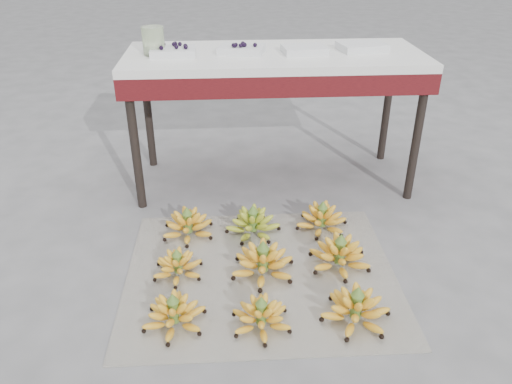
{
  "coord_description": "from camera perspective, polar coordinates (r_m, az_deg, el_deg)",
  "views": [
    {
      "loc": [
        -0.14,
        -1.8,
        1.47
      ],
      "look_at": [
        -0.01,
        0.32,
        0.3
      ],
      "focal_mm": 35.0,
      "sensor_mm": 36.0,
      "label": 1
    }
  ],
  "objects": [
    {
      "name": "bunch_back_center",
      "position": [
        2.61,
        -0.34,
        -3.65
      ],
      "size": [
        0.28,
        0.28,
        0.17
      ],
      "rotation": [
        0.0,
        0.0,
        -0.01
      ],
      "color": "#8FB32F",
      "rests_on": "newspaper_mat"
    },
    {
      "name": "bunch_front_center",
      "position": [
        2.07,
        0.6,
        -14.02
      ],
      "size": [
        0.27,
        0.27,
        0.15
      ],
      "rotation": [
        0.0,
        0.0,
        0.08
      ],
      "color": "yellow",
      "rests_on": "newspaper_mat"
    },
    {
      "name": "tray_left",
      "position": [
        2.9,
        -1.65,
        16.03
      ],
      "size": [
        0.28,
        0.23,
        0.06
      ],
      "color": "silver",
      "rests_on": "vendor_table"
    },
    {
      "name": "glass_jar",
      "position": [
        2.9,
        -11.65,
        16.58
      ],
      "size": [
        0.15,
        0.15,
        0.15
      ],
      "primitive_type": "cylinder",
      "rotation": [
        0.0,
        0.0,
        -0.28
      ],
      "color": "#DBF1C0",
      "rests_on": "vendor_table"
    },
    {
      "name": "tray_right",
      "position": [
        2.9,
        5.53,
        15.89
      ],
      "size": [
        0.25,
        0.19,
        0.04
      ],
      "color": "silver",
      "rests_on": "vendor_table"
    },
    {
      "name": "newspaper_mat",
      "position": [
        2.37,
        0.56,
        -9.28
      ],
      "size": [
        1.26,
        1.06,
        0.01
      ],
      "primitive_type": "cube",
      "rotation": [
        0.0,
        0.0,
        -0.01
      ],
      "color": "silver",
      "rests_on": "ground"
    },
    {
      "name": "bunch_mid_right",
      "position": [
        2.41,
        9.52,
        -7.13
      ],
      "size": [
        0.38,
        0.38,
        0.18
      ],
      "rotation": [
        0.0,
        0.0,
        0.36
      ],
      "color": "yellow",
      "rests_on": "newspaper_mat"
    },
    {
      "name": "ground",
      "position": [
        2.32,
        0.66,
        -10.33
      ],
      "size": [
        60.0,
        60.0,
        0.0
      ],
      "primitive_type": "plane",
      "color": "#5E5E60",
      "rests_on": "ground"
    },
    {
      "name": "bunch_back_left",
      "position": [
        2.63,
        -7.78,
        -3.81
      ],
      "size": [
        0.37,
        0.37,
        0.17
      ],
      "rotation": [
        0.0,
        0.0,
        0.43
      ],
      "color": "yellow",
      "rests_on": "newspaper_mat"
    },
    {
      "name": "bunch_front_right",
      "position": [
        2.13,
        11.35,
        -12.99
      ],
      "size": [
        0.3,
        0.3,
        0.18
      ],
      "rotation": [
        0.0,
        0.0,
        0.04
      ],
      "color": "yellow",
      "rests_on": "newspaper_mat"
    },
    {
      "name": "bunch_mid_center",
      "position": [
        2.33,
        0.8,
        -8.06
      ],
      "size": [
        0.34,
        0.34,
        0.19
      ],
      "rotation": [
        0.0,
        0.0,
        0.12
      ],
      "color": "yellow",
      "rests_on": "newspaper_mat"
    },
    {
      "name": "bunch_back_right",
      "position": [
        2.68,
        7.54,
        -3.1
      ],
      "size": [
        0.28,
        0.28,
        0.17
      ],
      "rotation": [
        0.0,
        0.0,
        -0.03
      ],
      "color": "yellow",
      "rests_on": "newspaper_mat"
    },
    {
      "name": "vendor_table",
      "position": [
        2.93,
        2.1,
        13.9
      ],
      "size": [
        1.68,
        0.67,
        0.81
      ],
      "color": "black",
      "rests_on": "ground"
    },
    {
      "name": "bunch_front_left",
      "position": [
        2.1,
        -9.34,
        -13.62
      ],
      "size": [
        0.3,
        0.3,
        0.16
      ],
      "rotation": [
        0.0,
        0.0,
        0.15
      ],
      "color": "yellow",
      "rests_on": "newspaper_mat"
    },
    {
      "name": "tray_far_right",
      "position": [
        3.01,
        12.03,
        15.93
      ],
      "size": [
        0.29,
        0.23,
        0.04
      ],
      "color": "silver",
      "rests_on": "vendor_table"
    },
    {
      "name": "tray_far_left",
      "position": [
        2.88,
        -9.45,
        15.6
      ],
      "size": [
        0.25,
        0.19,
        0.06
      ],
      "color": "silver",
      "rests_on": "vendor_table"
    },
    {
      "name": "bunch_mid_left",
      "position": [
        2.36,
        -8.92,
        -8.34
      ],
      "size": [
        0.3,
        0.3,
        0.15
      ],
      "rotation": [
        0.0,
        0.0,
        0.32
      ],
      "color": "yellow",
      "rests_on": "newspaper_mat"
    }
  ]
}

